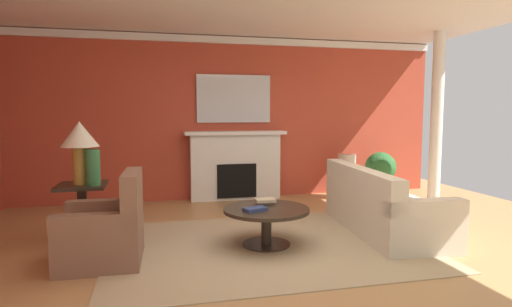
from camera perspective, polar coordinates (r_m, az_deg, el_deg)
ground_plane at (r=4.87m, az=2.45°, el=-13.03°), size 9.58×9.58×0.00m
wall_fireplace at (r=7.64m, az=-3.89°, el=4.81°), size 7.97×0.12×2.90m
crown_moulding at (r=7.67m, az=-3.86°, el=15.10°), size 7.97×0.08×0.12m
area_rug at (r=5.03m, az=1.41°, el=-12.34°), size 3.58×2.67×0.01m
fireplace at (r=7.52m, az=-2.81°, el=-1.87°), size 1.80×0.35×1.22m
mantel_mirror at (r=7.57m, az=-3.03°, el=7.43°), size 1.33×0.04×0.85m
sofa at (r=5.75m, az=16.67°, el=-7.26°), size 1.07×2.17×0.85m
armchair_near_window at (r=4.67m, az=-19.76°, el=-10.24°), size 0.83×0.83×0.95m
coffee_table at (r=4.94m, az=1.42°, el=-8.70°), size 1.00×1.00×0.45m
side_table at (r=5.51m, az=-22.47°, el=-6.93°), size 0.56×0.56×0.70m
table_lamp at (r=5.40m, az=-22.80°, el=1.66°), size 0.44×0.44×0.75m
vase_on_side_table at (r=5.28m, az=-21.28°, el=-1.77°), size 0.17×0.17×0.42m
vase_tall_corner at (r=7.89m, az=12.19°, el=-2.98°), size 0.32×0.32×0.79m
book_red_cover at (r=4.76m, az=-0.13°, el=-7.57°), size 0.29×0.22×0.04m
book_art_folio at (r=5.06m, az=1.23°, el=-6.36°), size 0.24×0.18×0.03m
potted_plant at (r=8.03m, az=16.51°, el=-2.23°), size 0.56×0.56×0.83m
column_white at (r=7.76m, az=23.31°, el=4.38°), size 0.20×0.20×2.90m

